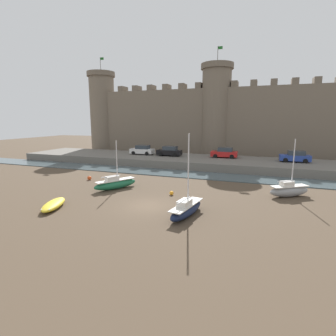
{
  "coord_description": "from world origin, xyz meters",
  "views": [
    {
      "loc": [
        8.92,
        -19.45,
        7.24
      ],
      "look_at": [
        0.16,
        4.51,
        2.5
      ],
      "focal_mm": 28.0,
      "sensor_mm": 36.0,
      "label": 1
    }
  ],
  "objects_px": {
    "rowboat_foreground_left": "(53,204)",
    "car_quay_east": "(169,151)",
    "sailboat_near_channel_left": "(289,190)",
    "sailboat_foreground_right": "(115,184)",
    "car_quay_centre_west": "(224,153)",
    "car_quay_centre_east": "(142,150)",
    "mooring_buoy_off_centre": "(89,178)",
    "mooring_buoy_mid_mud": "(172,193)",
    "car_quay_west": "(295,157)",
    "sailboat_midflat_left": "(186,209)"
  },
  "relations": [
    {
      "from": "sailboat_near_channel_left",
      "to": "sailboat_foreground_right",
      "type": "height_order",
      "value": "sailboat_near_channel_left"
    },
    {
      "from": "car_quay_centre_west",
      "to": "car_quay_centre_east",
      "type": "height_order",
      "value": "same"
    },
    {
      "from": "sailboat_near_channel_left",
      "to": "car_quay_east",
      "type": "relative_size",
      "value": 1.33
    },
    {
      "from": "sailboat_midflat_left",
      "to": "mooring_buoy_mid_mud",
      "type": "height_order",
      "value": "sailboat_midflat_left"
    },
    {
      "from": "car_quay_west",
      "to": "car_quay_centre_east",
      "type": "bearing_deg",
      "value": -179.75
    },
    {
      "from": "car_quay_centre_west",
      "to": "sailboat_near_channel_left",
      "type": "bearing_deg",
      "value": -61.76
    },
    {
      "from": "rowboat_foreground_left",
      "to": "car_quay_centre_west",
      "type": "relative_size",
      "value": 0.93
    },
    {
      "from": "sailboat_near_channel_left",
      "to": "rowboat_foreground_left",
      "type": "height_order",
      "value": "sailboat_near_channel_left"
    },
    {
      "from": "mooring_buoy_off_centre",
      "to": "car_quay_west",
      "type": "height_order",
      "value": "car_quay_west"
    },
    {
      "from": "mooring_buoy_off_centre",
      "to": "car_quay_east",
      "type": "relative_size",
      "value": 0.12
    },
    {
      "from": "sailboat_near_channel_left",
      "to": "car_quay_centre_west",
      "type": "relative_size",
      "value": 1.33
    },
    {
      "from": "sailboat_midflat_left",
      "to": "car_quay_east",
      "type": "height_order",
      "value": "sailboat_midflat_left"
    },
    {
      "from": "sailboat_near_channel_left",
      "to": "sailboat_foreground_right",
      "type": "bearing_deg",
      "value": -169.23
    },
    {
      "from": "sailboat_foreground_right",
      "to": "sailboat_midflat_left",
      "type": "height_order",
      "value": "sailboat_midflat_left"
    },
    {
      "from": "sailboat_midflat_left",
      "to": "car_quay_west",
      "type": "bearing_deg",
      "value": 67.25
    },
    {
      "from": "car_quay_centre_west",
      "to": "car_quay_east",
      "type": "bearing_deg",
      "value": -173.0
    },
    {
      "from": "sailboat_near_channel_left",
      "to": "sailboat_foreground_right",
      "type": "distance_m",
      "value": 17.29
    },
    {
      "from": "sailboat_foreground_right",
      "to": "car_quay_east",
      "type": "distance_m",
      "value": 17.69
    },
    {
      "from": "mooring_buoy_mid_mud",
      "to": "car_quay_west",
      "type": "height_order",
      "value": "car_quay_west"
    },
    {
      "from": "mooring_buoy_off_centre",
      "to": "sailboat_near_channel_left",
      "type": "bearing_deg",
      "value": 1.76
    },
    {
      "from": "rowboat_foreground_left",
      "to": "car_quay_east",
      "type": "xyz_separation_m",
      "value": [
        1.35,
        24.69,
        1.7
      ]
    },
    {
      "from": "car_quay_east",
      "to": "rowboat_foreground_left",
      "type": "bearing_deg",
      "value": -93.12
    },
    {
      "from": "sailboat_near_channel_left",
      "to": "sailboat_foreground_right",
      "type": "xyz_separation_m",
      "value": [
        -16.99,
        -3.23,
        -0.04
      ]
    },
    {
      "from": "car_quay_centre_west",
      "to": "car_quay_centre_east",
      "type": "bearing_deg",
      "value": -175.82
    },
    {
      "from": "sailboat_near_channel_left",
      "to": "car_quay_centre_east",
      "type": "bearing_deg",
      "value": 147.03
    },
    {
      "from": "sailboat_foreground_right",
      "to": "rowboat_foreground_left",
      "type": "bearing_deg",
      "value": -102.88
    },
    {
      "from": "rowboat_foreground_left",
      "to": "sailboat_midflat_left",
      "type": "distance_m",
      "value": 11.05
    },
    {
      "from": "mooring_buoy_off_centre",
      "to": "car_quay_centre_east",
      "type": "height_order",
      "value": "car_quay_centre_east"
    },
    {
      "from": "sailboat_foreground_right",
      "to": "car_quay_east",
      "type": "xyz_separation_m",
      "value": [
        -0.27,
        17.63,
        1.42
      ]
    },
    {
      "from": "mooring_buoy_mid_mud",
      "to": "sailboat_foreground_right",
      "type": "bearing_deg",
      "value": 178.83
    },
    {
      "from": "sailboat_foreground_right",
      "to": "car_quay_centre_east",
      "type": "xyz_separation_m",
      "value": [
        -5.32,
        17.71,
        1.42
      ]
    },
    {
      "from": "car_quay_east",
      "to": "car_quay_centre_east",
      "type": "xyz_separation_m",
      "value": [
        -5.05,
        0.07,
        0.0
      ]
    },
    {
      "from": "car_quay_east",
      "to": "car_quay_centre_east",
      "type": "relative_size",
      "value": 1.0
    },
    {
      "from": "car_quay_east",
      "to": "mooring_buoy_off_centre",
      "type": "bearing_deg",
      "value": -108.05
    },
    {
      "from": "mooring_buoy_off_centre",
      "to": "car_quay_east",
      "type": "height_order",
      "value": "car_quay_east"
    },
    {
      "from": "car_quay_east",
      "to": "car_quay_centre_east",
      "type": "distance_m",
      "value": 5.05
    },
    {
      "from": "car_quay_west",
      "to": "sailboat_midflat_left",
      "type": "bearing_deg",
      "value": -112.75
    },
    {
      "from": "mooring_buoy_mid_mud",
      "to": "rowboat_foreground_left",
      "type": "bearing_deg",
      "value": -138.93
    },
    {
      "from": "rowboat_foreground_left",
      "to": "mooring_buoy_mid_mud",
      "type": "xyz_separation_m",
      "value": [
        7.95,
        6.93,
        -0.1
      ]
    },
    {
      "from": "sailboat_near_channel_left",
      "to": "car_quay_east",
      "type": "xyz_separation_m",
      "value": [
        -17.26,
        14.4,
        1.38
      ]
    },
    {
      "from": "sailboat_midflat_left",
      "to": "mooring_buoy_mid_mud",
      "type": "relative_size",
      "value": 15.28
    },
    {
      "from": "sailboat_near_channel_left",
      "to": "car_quay_centre_west",
      "type": "xyz_separation_m",
      "value": [
        -8.32,
        15.5,
        1.38
      ]
    },
    {
      "from": "sailboat_near_channel_left",
      "to": "mooring_buoy_off_centre",
      "type": "bearing_deg",
      "value": -178.24
    },
    {
      "from": "car_quay_centre_west",
      "to": "sailboat_foreground_right",
      "type": "bearing_deg",
      "value": -114.83
    },
    {
      "from": "mooring_buoy_off_centre",
      "to": "car_quay_centre_east",
      "type": "distance_m",
      "value": 15.26
    },
    {
      "from": "car_quay_east",
      "to": "car_quay_centre_west",
      "type": "distance_m",
      "value": 9.0
    },
    {
      "from": "rowboat_foreground_left",
      "to": "sailboat_midflat_left",
      "type": "xyz_separation_m",
      "value": [
        10.86,
        2.05,
        0.25
      ]
    },
    {
      "from": "sailboat_near_channel_left",
      "to": "car_quay_west",
      "type": "height_order",
      "value": "sailboat_near_channel_left"
    },
    {
      "from": "mooring_buoy_mid_mud",
      "to": "car_quay_west",
      "type": "bearing_deg",
      "value": 55.19
    },
    {
      "from": "mooring_buoy_mid_mud",
      "to": "car_quay_east",
      "type": "bearing_deg",
      "value": 110.41
    }
  ]
}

